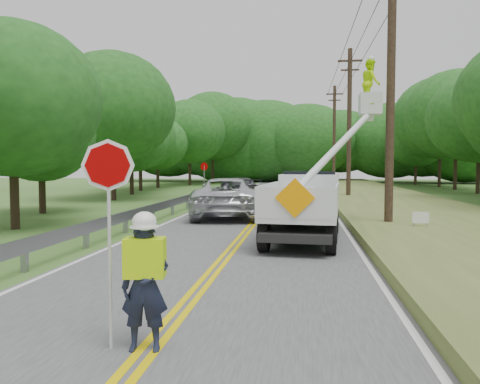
# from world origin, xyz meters

# --- Properties ---
(ground) EXTENTS (140.00, 140.00, 0.00)m
(ground) POSITION_xyz_m (0.00, 0.00, 0.00)
(ground) COLOR #395A20
(ground) RESTS_ON ground
(road) EXTENTS (7.20, 96.00, 0.03)m
(road) POSITION_xyz_m (0.00, 14.00, 0.01)
(road) COLOR #454648
(road) RESTS_ON ground
(guardrail) EXTENTS (0.18, 48.00, 0.77)m
(guardrail) POSITION_xyz_m (-4.02, 14.91, 0.55)
(guardrail) COLOR gray
(guardrail) RESTS_ON ground
(utility_poles) EXTENTS (1.60, 43.30, 10.00)m
(utility_poles) POSITION_xyz_m (5.00, 17.02, 5.27)
(utility_poles) COLOR black
(utility_poles) RESTS_ON ground
(tall_grass_verge) EXTENTS (7.00, 96.00, 0.30)m
(tall_grass_verge) POSITION_xyz_m (7.10, 14.00, 0.15)
(tall_grass_verge) COLOR #515E2E
(tall_grass_verge) RESTS_ON ground
(treeline_left) EXTENTS (11.21, 58.28, 11.42)m
(treeline_left) POSITION_xyz_m (-10.28, 31.85, 5.75)
(treeline_left) COLOR #332319
(treeline_left) RESTS_ON ground
(treeline_horizon) EXTENTS (55.86, 14.22, 11.99)m
(treeline_horizon) POSITION_xyz_m (0.84, 56.18, 5.50)
(treeline_horizon) COLOR #1C4819
(treeline_horizon) RESTS_ON ground
(flagger) EXTENTS (1.06, 0.46, 2.65)m
(flagger) POSITION_xyz_m (-0.05, -2.95, 0.97)
(flagger) COLOR #191E33
(flagger) RESTS_ON road
(bucket_truck) EXTENTS (3.96, 6.36, 6.06)m
(bucket_truck) POSITION_xyz_m (2.28, 7.19, 1.44)
(bucket_truck) COLOR black
(bucket_truck) RESTS_ON road
(suv_silver) EXTENTS (3.70, 6.58, 1.74)m
(suv_silver) POSITION_xyz_m (-1.44, 12.38, 0.89)
(suv_silver) COLOR silver
(suv_silver) RESTS_ON road
(suv_darkgrey) EXTENTS (3.80, 5.55, 1.49)m
(suv_darkgrey) POSITION_xyz_m (-2.25, 22.13, 0.77)
(suv_darkgrey) COLOR #35393C
(suv_darkgrey) RESTS_ON road
(stop_sign_permanent) EXTENTS (0.43, 0.35, 2.48)m
(stop_sign_permanent) POSITION_xyz_m (-4.25, 21.05, 1.64)
(stop_sign_permanent) COLOR gray
(stop_sign_permanent) RESTS_ON ground
(yard_sign) EXTENTS (0.53, 0.03, 0.77)m
(yard_sign) POSITION_xyz_m (5.83, 7.81, 0.56)
(yard_sign) COLOR white
(yard_sign) RESTS_ON ground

